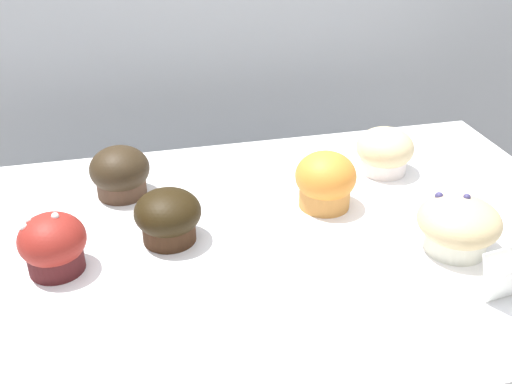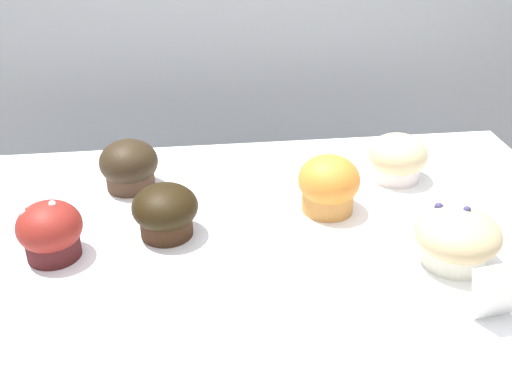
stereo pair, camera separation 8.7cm
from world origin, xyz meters
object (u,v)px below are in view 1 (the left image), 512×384
Objects in this scene: muffin_front_center at (120,173)px; muffin_back_left at (458,225)px; muffin_back_right at (385,151)px; muffin_back_center at (53,244)px; muffin_front_right at (168,216)px; muffin_front_left at (325,181)px.

muffin_back_left is at bearing -30.89° from muffin_front_center.
muffin_back_right is 0.56m from muffin_back_center.
muffin_front_right is at bearing 13.21° from muffin_back_center.
muffin_back_left is 0.40m from muffin_front_right.
muffin_back_center reaches higher than muffin_back_left.
muffin_back_center is (-0.53, 0.08, 0.00)m from muffin_back_left.
muffin_back_center is (-0.39, -0.07, -0.00)m from muffin_front_left.
muffin_front_left is at bearing 10.61° from muffin_back_center.
muffin_back_left is 1.20× the size of muffin_front_left.
muffin_back_center is (-0.09, -0.18, 0.00)m from muffin_front_center.
muffin_back_left is at bearing -16.86° from muffin_front_right.
muffin_back_center reaches higher than muffin_back_right.
muffin_front_right is (-0.38, 0.12, -0.00)m from muffin_back_left.
muffin_back_left is 0.21m from muffin_front_left.
muffin_front_center is 0.84× the size of muffin_back_left.
muffin_front_left is 0.25m from muffin_front_right.
muffin_front_center reaches higher than muffin_back_left.
muffin_back_center is at bearing -116.62° from muffin_front_center.
muffin_front_center is 0.32m from muffin_front_left.
muffin_back_right is (0.00, 0.24, -0.00)m from muffin_back_left.
muffin_front_right is at bearing 163.14° from muffin_back_left.
muffin_front_right is 1.08× the size of muffin_back_center.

